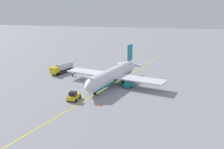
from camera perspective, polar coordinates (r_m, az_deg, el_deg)
name	(u,v)px	position (r m, az deg, el deg)	size (l,w,h in m)	color
ground_plane	(112,85)	(68.01, 0.00, -2.44)	(400.00, 400.00, 0.00)	#939399
airplane	(113,75)	(67.61, 0.18, -0.13)	(28.64, 29.71, 9.81)	white
fuel_tanker	(62,68)	(81.39, -11.63, 1.52)	(9.75, 5.45, 3.15)	#2D2D33
pushback_tug	(74,96)	(57.40, -9.03, -5.04)	(3.63, 2.36, 2.20)	yellow
refueling_worker	(72,74)	(77.22, -9.33, 0.20)	(0.58, 0.45, 1.71)	navy
safety_cone_nose	(100,104)	(53.94, -2.77, -7.03)	(0.57, 0.57, 0.63)	#F2590F
safety_cone_wingtip	(78,96)	(59.03, -8.04, -5.09)	(0.63, 0.63, 0.70)	#F2590F
taxi_line_marking	(112,85)	(68.00, 0.00, -2.43)	(89.67, 0.30, 0.01)	yellow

